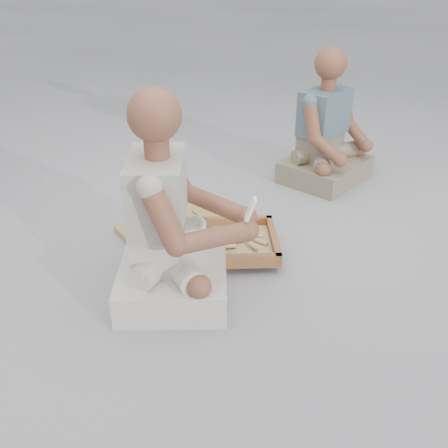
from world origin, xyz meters
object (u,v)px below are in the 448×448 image
object	(u,v)px
companion	(327,138)
craftsman	(171,229)
carved_panel	(177,229)
tool_tray	(226,243)

from	to	relation	value
companion	craftsman	bearing A→B (deg)	5.22
carved_panel	craftsman	size ratio (longest dim) A/B	0.63
tool_tray	craftsman	bearing A→B (deg)	-145.51
carved_panel	tool_tray	xyz separation A→B (m)	(0.20, -0.30, 0.04)
tool_tray	carved_panel	bearing A→B (deg)	123.69
tool_tray	companion	size ratio (longest dim) A/B	0.70
carved_panel	tool_tray	size ratio (longest dim) A/B	0.97
tool_tray	companion	world-z (taller)	companion
craftsman	companion	xyz separation A→B (m)	(1.28, 0.98, -0.03)
craftsman	tool_tray	bearing A→B (deg)	140.45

